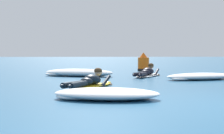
% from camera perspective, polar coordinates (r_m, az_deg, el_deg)
% --- Properties ---
extents(ground_plane, '(120.00, 120.00, 0.00)m').
position_cam_1_polar(ground_plane, '(16.77, 6.16, -0.96)').
color(ground_plane, '#235B84').
extents(surfer_near, '(1.49, 2.45, 0.55)m').
position_cam_1_polar(surfer_near, '(10.09, -3.24, -2.23)').
color(surfer_near, yellow).
rests_on(surfer_near, ground).
extents(surfer_far, '(1.50, 2.56, 0.54)m').
position_cam_1_polar(surfer_far, '(14.60, 5.16, -0.90)').
color(surfer_far, white).
rests_on(surfer_far, ground).
extents(whitewater_front, '(2.26, 1.60, 0.22)m').
position_cam_1_polar(whitewater_front, '(7.57, -0.77, -3.96)').
color(whitewater_front, white).
rests_on(whitewater_front, ground).
extents(whitewater_mid_left, '(2.66, 1.69, 0.23)m').
position_cam_1_polar(whitewater_mid_left, '(13.26, 12.81, -1.36)').
color(whitewater_mid_left, white).
rests_on(whitewater_mid_left, ground).
extents(whitewater_mid_right, '(2.91, 1.99, 0.29)m').
position_cam_1_polar(whitewater_mid_right, '(14.75, -4.87, -0.85)').
color(whitewater_mid_right, white).
rests_on(whitewater_mid_right, ground).
extents(channel_marker_buoy, '(0.56, 0.56, 0.90)m').
position_cam_1_polar(channel_marker_buoy, '(18.79, 4.62, 0.45)').
color(channel_marker_buoy, '#EA5B0F').
rests_on(channel_marker_buoy, ground).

